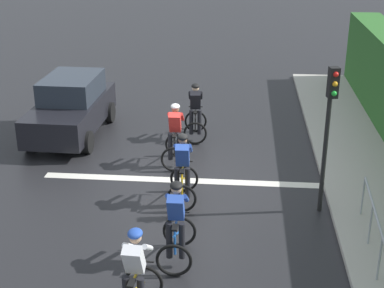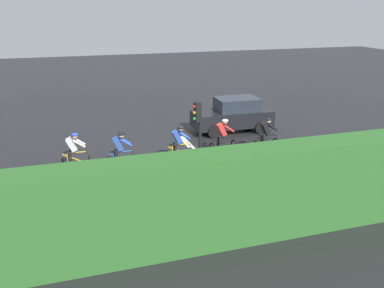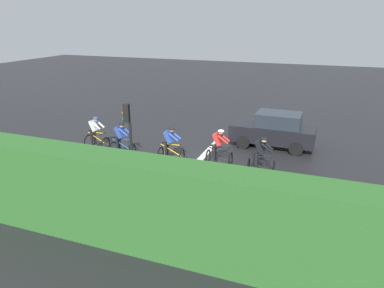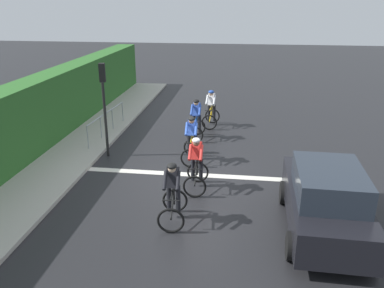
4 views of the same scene
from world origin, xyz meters
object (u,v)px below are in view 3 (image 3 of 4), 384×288
at_px(cyclist_mid, 170,146).
at_px(pedestrian_railing_kerbside, 73,172).
at_px(cyclist_fourth, 219,148).
at_px(traffic_light_near_crossing, 129,135).
at_px(cyclist_lead, 96,134).
at_px(cyclist_second, 121,140).
at_px(car_black, 274,130).
at_px(cyclist_trailing, 261,157).

height_order(cyclist_mid, pedestrian_railing_kerbside, cyclist_mid).
height_order(cyclist_mid, cyclist_fourth, same).
height_order(cyclist_fourth, traffic_light_near_crossing, traffic_light_near_crossing).
relative_size(cyclist_lead, cyclist_second, 1.00).
relative_size(cyclist_mid, car_black, 0.40).
bearing_deg(traffic_light_near_crossing, car_black, -31.38).
bearing_deg(cyclist_fourth, cyclist_trailing, -101.06).
xyz_separation_m(cyclist_mid, pedestrian_railing_kerbside, (-3.84, 2.22, -0.00)).
bearing_deg(cyclist_lead, cyclist_trailing, -91.96).
distance_m(cyclist_mid, traffic_light_near_crossing, 3.43).
bearing_deg(cyclist_lead, cyclist_fourth, -89.16).
height_order(cyclist_lead, traffic_light_near_crossing, traffic_light_near_crossing).
relative_size(cyclist_lead, pedestrian_railing_kerbside, 0.45).
relative_size(cyclist_fourth, pedestrian_railing_kerbside, 0.45).
bearing_deg(pedestrian_railing_kerbside, traffic_light_near_crossing, -70.52).
distance_m(cyclist_mid, cyclist_trailing, 4.00).
xyz_separation_m(cyclist_second, cyclist_mid, (0.13, -2.41, 0.00)).
relative_size(cyclist_mid, pedestrian_railing_kerbside, 0.45).
height_order(cyclist_trailing, pedestrian_railing_kerbside, cyclist_trailing).
relative_size(cyclist_lead, cyclist_mid, 1.00).
relative_size(cyclist_mid, traffic_light_near_crossing, 0.50).
relative_size(cyclist_mid, cyclist_fourth, 1.00).
bearing_deg(pedestrian_railing_kerbside, cyclist_lead, 24.60).
height_order(cyclist_lead, cyclist_second, same).
bearing_deg(cyclist_second, car_black, -58.84).
distance_m(cyclist_trailing, car_black, 3.70).
height_order(cyclist_second, cyclist_mid, same).
xyz_separation_m(cyclist_trailing, pedestrian_railing_kerbside, (-3.89, 6.23, -0.00)).
height_order(cyclist_fourth, car_black, car_black).
relative_size(cyclist_second, cyclist_fourth, 1.00).
xyz_separation_m(cyclist_lead, cyclist_trailing, (-0.28, -8.14, 0.00)).
bearing_deg(cyclist_fourth, cyclist_lead, 90.84).
bearing_deg(car_black, pedestrian_railing_kerbside, 140.61).
relative_size(cyclist_fourth, cyclist_trailing, 1.00).
xyz_separation_m(cyclist_lead, car_black, (3.42, -8.14, 0.08)).
height_order(car_black, pedestrian_railing_kerbside, car_black).
distance_m(cyclist_fourth, traffic_light_near_crossing, 4.45).
distance_m(cyclist_second, traffic_light_near_crossing, 3.99).
bearing_deg(cyclist_fourth, car_black, -29.64).
bearing_deg(car_black, cyclist_fourth, 150.36).
bearing_deg(car_black, cyclist_trailing, 179.96).
distance_m(cyclist_mid, pedestrian_railing_kerbside, 4.44).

